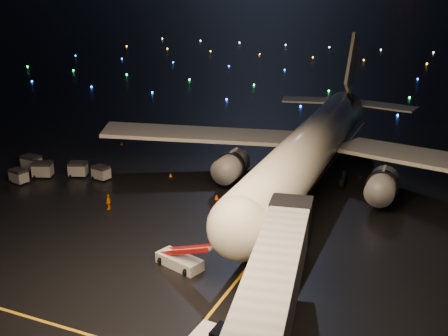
{
  "coord_description": "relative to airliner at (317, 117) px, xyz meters",
  "views": [
    {
      "loc": [
        26.8,
        -35.69,
        23.1
      ],
      "look_at": [
        5.86,
        12.0,
        5.0
      ],
      "focal_mm": 45.0,
      "sensor_mm": 36.0,
      "label": 1
    }
  ],
  "objects": [
    {
      "name": "belt_loader",
      "position": [
        -4.69,
        -25.21,
        -6.04
      ],
      "size": [
        6.3,
        3.35,
        2.95
      ],
      "primitive_type": null,
      "rotation": [
        0.0,
        0.0,
        -0.29
      ],
      "color": "silver",
      "rests_on": "ground"
    },
    {
      "name": "taxiway_lights",
      "position": [
        -11.43,
        79.99,
        -7.34
      ],
      "size": [
        164.0,
        92.0,
        0.36
      ],
      "primitive_type": null,
      "color": "black",
      "rests_on": "ground"
    },
    {
      "name": "safety_cone_1",
      "position": [
        -8.78,
        1.29,
        -7.28
      ],
      "size": [
        0.45,
        0.45,
        0.48
      ],
      "primitive_type": "cone",
      "rotation": [
        0.0,
        0.0,
        -0.07
      ],
      "color": "#F94508",
      "rests_on": "ground"
    },
    {
      "name": "safety_cone_2",
      "position": [
        -15.93,
        -6.37,
        -7.28
      ],
      "size": [
        0.54,
        0.54,
        0.47
      ],
      "primitive_type": "cone",
      "rotation": [
        0.0,
        0.0,
        0.38
      ],
      "color": "#F94508",
      "rests_on": "ground"
    },
    {
      "name": "baggage_cart_4",
      "position": [
        -29.88,
        -12.57,
        -6.57
      ],
      "size": [
        2.65,
        2.29,
        1.89
      ],
      "primitive_type": "cube",
      "rotation": [
        0.0,
        0.0,
        0.39
      ],
      "color": "gray",
      "rests_on": "ground"
    },
    {
      "name": "baggage_cart_1",
      "position": [
        -26.17,
        -10.67,
        -6.63
      ],
      "size": [
        2.48,
        2.11,
        1.78
      ],
      "primitive_type": "cube",
      "rotation": [
        0.0,
        0.0,
        0.36
      ],
      "color": "gray",
      "rests_on": "ground"
    },
    {
      "name": "airliner",
      "position": [
        0.0,
        0.0,
        0.0
      ],
      "size": [
        54.48,
        51.91,
        15.04
      ],
      "primitive_type": null,
      "rotation": [
        0.0,
        0.0,
        0.03
      ],
      "color": "white",
      "rests_on": "ground"
    },
    {
      "name": "baggage_cart_2",
      "position": [
        -32.87,
        -11.13,
        -6.58
      ],
      "size": [
        2.32,
        1.72,
        1.87
      ],
      "primitive_type": "cube",
      "rotation": [
        0.0,
        0.0,
        -0.09
      ],
      "color": "gray",
      "rests_on": "ground"
    },
    {
      "name": "baggage_cart_3",
      "position": [
        -31.05,
        -15.29,
        -6.68
      ],
      "size": [
        2.19,
        1.72,
        1.67
      ],
      "primitive_type": "cube",
      "rotation": [
        0.0,
        0.0,
        -0.19
      ],
      "color": "gray",
      "rests_on": "ground"
    },
    {
      "name": "safety_cone_0",
      "position": [
        -7.95,
        -10.57,
        -7.25
      ],
      "size": [
        0.51,
        0.51,
        0.54
      ],
      "primitive_type": "cone",
      "rotation": [
        0.0,
        0.0,
        0.08
      ],
      "color": "#F94508",
      "rests_on": "ground"
    },
    {
      "name": "baggage_cart_0",
      "position": [
        -23.0,
        -10.44,
        -6.69
      ],
      "size": [
        2.16,
        1.68,
        1.66
      ],
      "primitive_type": "cube",
      "rotation": [
        0.0,
        0.0,
        -0.17
      ],
      "color": "gray",
      "rests_on": "ground"
    },
    {
      "name": "lane_centre",
      "position": [
        0.57,
        -11.01,
        -7.51
      ],
      "size": [
        0.25,
        80.0,
        0.02
      ],
      "primitive_type": "cube",
      "color": "gold",
      "rests_on": "ground"
    },
    {
      "name": "crew_c",
      "position": [
        -17.02,
        -17.56,
        -6.7
      ],
      "size": [
        0.53,
        1.0,
        1.64
      ],
      "primitive_type": "imported",
      "rotation": [
        0.0,
        0.0,
        -1.43
      ],
      "color": "orange",
      "rests_on": "ground"
    },
    {
      "name": "safety_cone_3",
      "position": [
        -28.67,
        2.46,
        -7.26
      ],
      "size": [
        0.55,
        0.55,
        0.51
      ],
      "primitive_type": "cone",
      "rotation": [
        0.0,
        0.0,
        0.27
      ],
      "color": "#F94508",
      "rests_on": "ground"
    },
    {
      "name": "ground",
      "position": [
        -11.43,
        273.99,
        -7.52
      ],
      "size": [
        2000.0,
        2000.0,
        0.0
      ],
      "primitive_type": "plane",
      "color": "black",
      "rests_on": "ground"
    }
  ]
}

